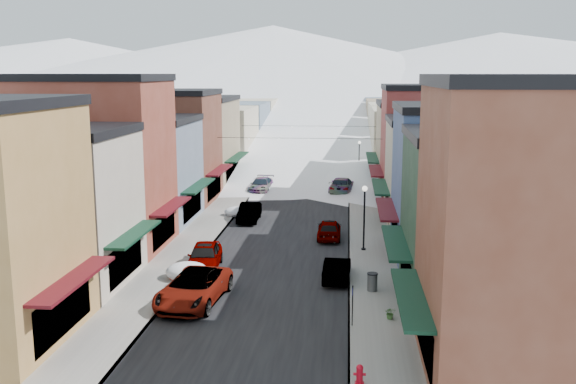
% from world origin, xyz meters
% --- Properties ---
extents(road, '(10.00, 160.00, 0.01)m').
position_xyz_m(road, '(0.00, 60.00, 0.01)').
color(road, black).
rests_on(road, ground).
extents(sidewalk_left, '(3.20, 160.00, 0.15)m').
position_xyz_m(sidewalk_left, '(-6.60, 60.00, 0.07)').
color(sidewalk_left, gray).
rests_on(sidewalk_left, ground).
extents(sidewalk_right, '(3.20, 160.00, 0.15)m').
position_xyz_m(sidewalk_right, '(6.60, 60.00, 0.07)').
color(sidewalk_right, gray).
rests_on(sidewalk_right, ground).
extents(curb_left, '(0.10, 160.00, 0.15)m').
position_xyz_m(curb_left, '(-5.05, 60.00, 0.07)').
color(curb_left, slate).
rests_on(curb_left, ground).
extents(curb_right, '(0.10, 160.00, 0.15)m').
position_xyz_m(curb_right, '(5.05, 60.00, 0.07)').
color(curb_right, slate).
rests_on(curb_right, ground).
extents(bldg_l_cream, '(11.30, 8.20, 9.50)m').
position_xyz_m(bldg_l_cream, '(-13.19, 12.50, 4.76)').
color(bldg_l_cream, '#BDAC98').
rests_on(bldg_l_cream, ground).
extents(bldg_l_brick_near, '(12.30, 8.20, 12.50)m').
position_xyz_m(bldg_l_brick_near, '(-13.69, 20.50, 6.26)').
color(bldg_l_brick_near, brown).
rests_on(bldg_l_brick_near, ground).
extents(bldg_l_grayblue, '(11.30, 9.20, 9.00)m').
position_xyz_m(bldg_l_grayblue, '(-13.19, 29.00, 4.51)').
color(bldg_l_grayblue, slate).
rests_on(bldg_l_grayblue, ground).
extents(bldg_l_brick_far, '(13.30, 9.20, 11.00)m').
position_xyz_m(bldg_l_brick_far, '(-14.19, 38.00, 5.51)').
color(bldg_l_brick_far, brown).
rests_on(bldg_l_brick_far, ground).
extents(bldg_l_tan, '(11.30, 11.20, 10.00)m').
position_xyz_m(bldg_l_tan, '(-13.19, 48.00, 5.01)').
color(bldg_l_tan, '#8C795C').
rests_on(bldg_l_tan, ground).
extents(bldg_r_brick_near, '(12.30, 9.20, 12.50)m').
position_xyz_m(bldg_r_brick_near, '(13.69, 3.00, 6.26)').
color(bldg_r_brick_near, brown).
rests_on(bldg_r_brick_near, ground).
extents(bldg_r_green, '(11.30, 9.20, 9.50)m').
position_xyz_m(bldg_r_green, '(13.19, 12.00, 4.76)').
color(bldg_r_green, '#1A3623').
rests_on(bldg_r_green, ground).
extents(bldg_r_blue, '(11.30, 9.20, 10.50)m').
position_xyz_m(bldg_r_blue, '(13.19, 21.00, 5.26)').
color(bldg_r_blue, '#385080').
rests_on(bldg_r_blue, ground).
extents(bldg_r_cream, '(12.30, 9.20, 9.00)m').
position_xyz_m(bldg_r_cream, '(13.69, 30.00, 4.51)').
color(bldg_r_cream, '#B2AC8F').
rests_on(bldg_r_cream, ground).
extents(bldg_r_brick_far, '(13.30, 9.20, 11.50)m').
position_xyz_m(bldg_r_brick_far, '(14.19, 39.00, 5.76)').
color(bldg_r_brick_far, maroon).
rests_on(bldg_r_brick_far, ground).
extents(bldg_r_tan, '(11.30, 11.20, 9.50)m').
position_xyz_m(bldg_r_tan, '(13.19, 49.00, 4.76)').
color(bldg_r_tan, '#8E7B5D').
rests_on(bldg_r_tan, ground).
extents(distant_blocks, '(34.00, 55.00, 8.00)m').
position_xyz_m(distant_blocks, '(0.00, 83.00, 4.00)').
color(distant_blocks, gray).
rests_on(distant_blocks, ground).
extents(mountain_ridge, '(670.00, 340.00, 34.00)m').
position_xyz_m(mountain_ridge, '(-19.47, 277.18, 14.36)').
color(mountain_ridge, silver).
rests_on(mountain_ridge, ground).
extents(overhead_cables, '(16.40, 15.04, 0.04)m').
position_xyz_m(overhead_cables, '(0.00, 47.50, 6.20)').
color(overhead_cables, black).
rests_on(overhead_cables, ground).
extents(car_white_suv, '(3.60, 6.66, 1.77)m').
position_xyz_m(car_white_suv, '(-3.50, 9.95, 0.89)').
color(car_white_suv, white).
rests_on(car_white_suv, ground).
extents(car_silver_sedan, '(2.48, 5.20, 1.72)m').
position_xyz_m(car_silver_sedan, '(-4.30, 16.22, 0.86)').
color(car_silver_sedan, '#93969A').
rests_on(car_silver_sedan, ground).
extents(car_dark_hatch, '(1.70, 4.70, 1.54)m').
position_xyz_m(car_dark_hatch, '(-3.50, 30.06, 0.77)').
color(car_dark_hatch, black).
rests_on(car_dark_hatch, ground).
extents(car_silver_wagon, '(2.47, 5.42, 1.54)m').
position_xyz_m(car_silver_wagon, '(-4.30, 43.66, 0.77)').
color(car_silver_wagon, '#A3A5AB').
rests_on(car_silver_wagon, ground).
extents(car_green_sedan, '(1.73, 4.38, 1.42)m').
position_xyz_m(car_green_sedan, '(4.30, 14.73, 0.71)').
color(car_green_sedan, black).
rests_on(car_green_sedan, ground).
extents(car_gray_suv, '(1.82, 4.46, 1.52)m').
position_xyz_m(car_gray_suv, '(3.52, 24.75, 0.76)').
color(car_gray_suv, '#9B9EA4').
rests_on(car_gray_suv, ground).
extents(car_black_sedan, '(3.02, 6.06, 1.69)m').
position_xyz_m(car_black_sedan, '(4.30, 43.91, 0.85)').
color(car_black_sedan, black).
rests_on(car_black_sedan, ground).
extents(car_lane_silver, '(1.78, 4.02, 1.34)m').
position_xyz_m(car_lane_silver, '(-2.14, 59.25, 0.67)').
color(car_lane_silver, gray).
rests_on(car_lane_silver, ground).
extents(car_lane_white, '(2.39, 5.04, 1.39)m').
position_xyz_m(car_lane_white, '(1.68, 62.17, 0.69)').
color(car_lane_white, '#BABABC').
rests_on(car_lane_white, ground).
extents(fire_hydrant, '(0.51, 0.38, 0.86)m').
position_xyz_m(fire_hydrant, '(5.47, 1.00, 0.55)').
color(fire_hydrant, '#B9091B').
rests_on(fire_hydrant, sidewalk_right).
extents(parking_sign, '(0.06, 0.28, 2.08)m').
position_xyz_m(parking_sign, '(5.20, 7.18, 1.37)').
color(parking_sign, black).
rests_on(parking_sign, sidewalk_right).
extents(trash_can, '(0.62, 0.62, 1.05)m').
position_xyz_m(trash_can, '(6.38, 12.52, 0.69)').
color(trash_can, '#4F5254').
rests_on(trash_can, sidewalk_right).
extents(streetlamp_near, '(0.38, 0.38, 4.62)m').
position_xyz_m(streetlamp_near, '(6.08, 21.29, 3.06)').
color(streetlamp_near, black).
rests_on(streetlamp_near, sidewalk_right).
extents(streetlamp_far, '(0.35, 0.35, 4.27)m').
position_xyz_m(streetlamp_far, '(6.24, 55.00, 2.84)').
color(streetlamp_far, black).
rests_on(streetlamp_far, sidewalk_right).
extents(planter_near, '(0.60, 0.52, 0.64)m').
position_xyz_m(planter_near, '(7.15, 8.23, 0.47)').
color(planter_near, '#3D6A2F').
rests_on(planter_near, sidewalk_right).
extents(planter_far, '(0.50, 0.50, 0.68)m').
position_xyz_m(planter_far, '(7.80, 10.34, 0.49)').
color(planter_far, '#244F26').
rests_on(planter_far, sidewalk_right).
extents(snow_pile_near, '(2.69, 2.86, 1.14)m').
position_xyz_m(snow_pile_near, '(-4.79, 13.87, 0.54)').
color(snow_pile_near, white).
rests_on(snow_pile_near, ground).
extents(snow_pile_mid, '(2.15, 2.52, 0.91)m').
position_xyz_m(snow_pile_mid, '(-4.88, 31.70, 0.43)').
color(snow_pile_mid, white).
rests_on(snow_pile_mid, ground).
extents(snow_pile_far, '(2.49, 2.73, 1.05)m').
position_xyz_m(snow_pile_far, '(-4.52, 43.02, 0.50)').
color(snow_pile_far, white).
rests_on(snow_pile_far, ground).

